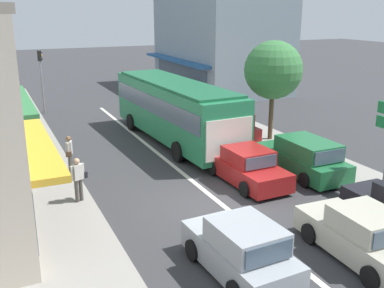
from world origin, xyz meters
TOP-DOWN VIEW (x-y plane):
  - ground_plane at (0.00, 0.00)m, footprint 140.00×140.00m
  - lane_centre_line at (0.00, 4.00)m, footprint 0.20×28.00m
  - sidewalk_left at (-6.80, 6.00)m, footprint 5.20×44.00m
  - kerb_right at (6.20, 6.00)m, footprint 2.80×44.00m
  - building_right_far at (11.48, 21.65)m, footprint 8.45×12.54m
  - city_bus at (1.54, 7.89)m, footprint 3.07×10.95m
  - sedan_queue_gap_filler at (1.95, 1.33)m, footprint 1.98×4.25m
  - sedan_behind_bus_near at (1.90, -5.05)m, footprint 2.00×4.26m
  - hatchback_behind_bus_mid at (-1.66, -4.30)m, footprint 1.95×3.77m
  - parked_wagon_kerb_second at (4.66, 1.13)m, footprint 1.94×4.50m
  - parked_hatchback_kerb_third at (4.45, 7.05)m, footprint 1.87×3.73m
  - parked_sedan_kerb_rear at (4.43, 12.57)m, footprint 1.96×4.23m
  - traffic_light_downstreet at (-3.86, 18.00)m, footprint 0.33×0.24m
  - street_tree_right at (6.25, 5.97)m, footprint 3.01×3.01m
  - pedestrian_with_handbag_near at (-4.44, 5.02)m, footprint 0.37×0.66m
  - pedestrian_browsing_midblock at (-4.67, 1.98)m, footprint 0.63×0.45m

SIDE VIEW (x-z plane):
  - ground_plane at x=0.00m, z-range 0.00..0.00m
  - lane_centre_line at x=0.00m, z-range 0.00..0.01m
  - kerb_right at x=6.20m, z-range 0.00..0.12m
  - sidewalk_left at x=-6.80m, z-range 0.00..0.14m
  - sedan_queue_gap_filler at x=1.95m, z-range -0.07..1.40m
  - sedan_behind_bus_near at x=1.90m, z-range -0.07..1.40m
  - parked_sedan_kerb_rear at x=4.43m, z-range -0.07..1.40m
  - hatchback_behind_bus_mid at x=-1.66m, z-range -0.06..1.48m
  - parked_hatchback_kerb_third at x=4.45m, z-range -0.06..1.48m
  - parked_wagon_kerb_second at x=4.66m, z-range -0.04..1.53m
  - pedestrian_with_handbag_near at x=-4.44m, z-range 0.25..1.88m
  - pedestrian_browsing_midblock at x=-4.67m, z-range 0.25..1.88m
  - city_bus at x=1.54m, z-range 0.27..3.49m
  - traffic_light_downstreet at x=-3.86m, z-range 0.75..4.95m
  - street_tree_right at x=6.25m, z-range 1.13..6.43m
  - building_right_far at x=11.48m, z-range -0.01..8.68m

